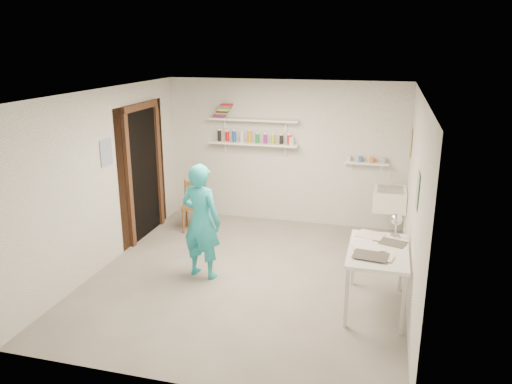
% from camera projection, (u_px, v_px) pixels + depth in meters
% --- Properties ---
extents(floor, '(4.00, 4.50, 0.02)m').
position_uv_depth(floor, '(248.00, 277.00, 6.60)').
color(floor, slate).
rests_on(floor, ground).
extents(ceiling, '(4.00, 4.50, 0.02)m').
position_uv_depth(ceiling, '(247.00, 92.00, 5.90)').
color(ceiling, silver).
rests_on(ceiling, wall_back).
extents(wall_back, '(4.00, 0.02, 2.40)m').
position_uv_depth(wall_back, '(284.00, 152.00, 8.34)').
color(wall_back, silver).
rests_on(wall_back, ground).
extents(wall_front, '(4.00, 0.02, 2.40)m').
position_uv_depth(wall_front, '(174.00, 264.00, 4.16)').
color(wall_front, silver).
rests_on(wall_front, ground).
extents(wall_left, '(0.02, 4.50, 2.40)m').
position_uv_depth(wall_left, '(105.00, 179.00, 6.75)').
color(wall_left, silver).
rests_on(wall_left, ground).
extents(wall_right, '(0.02, 4.50, 2.40)m').
position_uv_depth(wall_right, '(415.00, 202.00, 5.76)').
color(wall_right, silver).
rests_on(wall_right, ground).
extents(doorway_recess, '(0.02, 0.90, 2.00)m').
position_uv_depth(doorway_recess, '(143.00, 174.00, 7.77)').
color(doorway_recess, black).
rests_on(doorway_recess, wall_left).
extents(corridor_box, '(1.40, 1.50, 2.10)m').
position_uv_depth(corridor_box, '(103.00, 168.00, 7.93)').
color(corridor_box, brown).
rests_on(corridor_box, ground).
extents(door_lintel, '(0.06, 1.05, 0.10)m').
position_uv_depth(door_lintel, '(140.00, 106.00, 7.46)').
color(door_lintel, brown).
rests_on(door_lintel, wall_left).
extents(door_jamb_near, '(0.06, 0.10, 2.00)m').
position_uv_depth(door_jamb_near, '(129.00, 182.00, 7.30)').
color(door_jamb_near, brown).
rests_on(door_jamb_near, ground).
extents(door_jamb_far, '(0.06, 0.10, 2.00)m').
position_uv_depth(door_jamb_far, '(159.00, 167.00, 8.23)').
color(door_jamb_far, brown).
rests_on(door_jamb_far, ground).
extents(shelf_lower, '(1.50, 0.22, 0.03)m').
position_uv_depth(shelf_lower, '(254.00, 144.00, 8.30)').
color(shelf_lower, white).
rests_on(shelf_lower, wall_back).
extents(shelf_upper, '(1.50, 0.22, 0.03)m').
position_uv_depth(shelf_upper, '(254.00, 120.00, 8.19)').
color(shelf_upper, white).
rests_on(shelf_upper, wall_back).
extents(ledge_shelf, '(0.70, 0.14, 0.03)m').
position_uv_depth(ledge_shelf, '(366.00, 163.00, 7.95)').
color(ledge_shelf, white).
rests_on(ledge_shelf, wall_back).
extents(poster_left, '(0.01, 0.28, 0.36)m').
position_uv_depth(poster_left, '(106.00, 153.00, 6.69)').
color(poster_left, '#334C7F').
rests_on(poster_left, wall_left).
extents(poster_right_a, '(0.01, 0.34, 0.42)m').
position_uv_depth(poster_right_a, '(411.00, 143.00, 7.33)').
color(poster_right_a, '#995933').
rests_on(poster_right_a, wall_right).
extents(poster_right_b, '(0.01, 0.30, 0.38)m').
position_uv_depth(poster_right_b, '(418.00, 190.00, 5.17)').
color(poster_right_b, '#3F724C').
rests_on(poster_right_b, wall_right).
extents(belfast_sink, '(0.48, 0.60, 0.30)m').
position_uv_depth(belfast_sink, '(390.00, 199.00, 7.54)').
color(belfast_sink, white).
rests_on(belfast_sink, wall_right).
extents(man, '(0.62, 0.48, 1.53)m').
position_uv_depth(man, '(201.00, 221.00, 6.41)').
color(man, teal).
rests_on(man, ground).
extents(wall_clock, '(0.28, 0.10, 0.27)m').
position_uv_depth(wall_clock, '(203.00, 197.00, 6.55)').
color(wall_clock, beige).
rests_on(wall_clock, man).
extents(wooden_chair, '(0.46, 0.44, 0.82)m').
position_uv_depth(wooden_chair, '(194.00, 206.00, 8.11)').
color(wooden_chair, brown).
rests_on(wooden_chair, ground).
extents(work_table, '(0.66, 1.10, 0.74)m').
position_uv_depth(work_table, '(376.00, 279.00, 5.72)').
color(work_table, white).
rests_on(work_table, ground).
extents(desk_lamp, '(0.14, 0.14, 0.14)m').
position_uv_depth(desk_lamp, '(396.00, 219.00, 5.92)').
color(desk_lamp, silver).
rests_on(desk_lamp, work_table).
extents(spray_cans, '(1.32, 0.06, 0.17)m').
position_uv_depth(spray_cans, '(254.00, 138.00, 8.27)').
color(spray_cans, black).
rests_on(spray_cans, shelf_lower).
extents(book_stack, '(0.32, 0.14, 0.22)m').
position_uv_depth(book_stack, '(223.00, 111.00, 8.28)').
color(book_stack, red).
rests_on(book_stack, shelf_upper).
extents(ledge_pots, '(0.48, 0.07, 0.09)m').
position_uv_depth(ledge_pots, '(366.00, 159.00, 7.93)').
color(ledge_pots, silver).
rests_on(ledge_pots, ledge_shelf).
extents(papers, '(0.30, 0.22, 0.03)m').
position_uv_depth(papers, '(378.00, 248.00, 5.61)').
color(papers, silver).
rests_on(papers, work_table).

